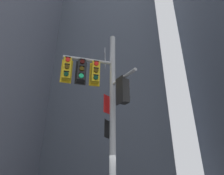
{
  "coord_description": "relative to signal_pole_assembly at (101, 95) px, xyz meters",
  "views": [
    {
      "loc": [
        -0.33,
        -7.8,
        1.69
      ],
      "look_at": [
        -0.01,
        0.34,
        5.49
      ],
      "focal_mm": 31.57,
      "sensor_mm": 36.0,
      "label": 1
    }
  ],
  "objects": [
    {
      "name": "building_mid_block",
      "position": [
        -1.14,
        23.2,
        12.62
      ],
      "size": [
        17.68,
        17.68,
        34.95
      ],
      "primitive_type": "cube",
      "color": "#4C5460",
      "rests_on": "ground"
    },
    {
      "name": "signal_pole_assembly",
      "position": [
        0.0,
        0.0,
        0.0
      ],
      "size": [
        3.13,
        2.16,
        8.08
      ],
      "color": "#9EA0A3",
      "rests_on": "ground"
    }
  ]
}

